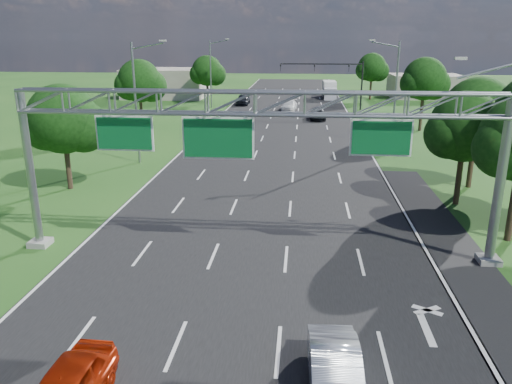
# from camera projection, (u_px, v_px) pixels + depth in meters

# --- Properties ---
(ground) EXTENTS (220.00, 220.00, 0.00)m
(ground) POSITION_uv_depth(u_px,v_px,m) (272.00, 165.00, 42.10)
(ground) COLOR #194514
(ground) RESTS_ON ground
(road) EXTENTS (18.00, 180.00, 0.02)m
(road) POSITION_uv_depth(u_px,v_px,m) (272.00, 165.00, 42.10)
(road) COLOR black
(road) RESTS_ON ground
(road_flare) EXTENTS (3.00, 30.00, 0.02)m
(road_flare) POSITION_uv_depth(u_px,v_px,m) (449.00, 245.00, 25.99)
(road_flare) COLOR black
(road_flare) RESTS_ON ground
(sign_gantry) EXTENTS (23.50, 1.00, 9.56)m
(sign_gantry) POSITION_uv_depth(u_px,v_px,m) (257.00, 116.00, 22.91)
(sign_gantry) COLOR gray
(sign_gantry) RESTS_ON ground
(traffic_signal) EXTENTS (12.21, 0.24, 7.00)m
(traffic_signal) POSITION_uv_depth(u_px,v_px,m) (338.00, 74.00, 73.17)
(traffic_signal) COLOR black
(traffic_signal) RESTS_ON ground
(streetlight_l_near) EXTENTS (2.97, 0.22, 10.16)m
(streetlight_l_near) POSITION_uv_depth(u_px,v_px,m) (137.00, 97.00, 41.44)
(streetlight_l_near) COLOR gray
(streetlight_l_near) RESTS_ON ground
(streetlight_l_far) EXTENTS (2.97, 0.22, 10.16)m
(streetlight_l_far) POSITION_uv_depth(u_px,v_px,m) (212.00, 70.00, 74.71)
(streetlight_l_far) COLOR gray
(streetlight_l_far) RESTS_ON ground
(streetlight_r_mid) EXTENTS (2.97, 0.22, 10.16)m
(streetlight_r_mid) POSITION_uv_depth(u_px,v_px,m) (394.00, 88.00, 48.95)
(streetlight_r_mid) COLOR gray
(streetlight_r_mid) RESTS_ON ground
(tree_verge_la) EXTENTS (5.76, 4.80, 7.40)m
(tree_verge_la) POSITION_uv_depth(u_px,v_px,m) (64.00, 122.00, 34.35)
(tree_verge_la) COLOR #2D2116
(tree_verge_la) RESTS_ON ground
(tree_verge_lb) EXTENTS (5.76, 4.80, 8.06)m
(tree_verge_lb) POSITION_uv_depth(u_px,v_px,m) (140.00, 83.00, 56.19)
(tree_verge_lb) COLOR #2D2116
(tree_verge_lb) RESTS_ON ground
(tree_verge_lc) EXTENTS (5.76, 4.80, 7.62)m
(tree_verge_lc) POSITION_uv_depth(u_px,v_px,m) (208.00, 72.00, 79.82)
(tree_verge_lc) COLOR #2D2116
(tree_verge_lc) RESTS_ON ground
(tree_verge_rd) EXTENTS (5.76, 4.80, 8.28)m
(tree_verge_rd) POSITION_uv_depth(u_px,v_px,m) (425.00, 81.00, 56.15)
(tree_verge_rd) COLOR #2D2116
(tree_verge_rd) RESTS_ON ground
(tree_verge_re) EXTENTS (5.76, 4.80, 7.84)m
(tree_verge_re) POSITION_uv_depth(u_px,v_px,m) (372.00, 69.00, 84.98)
(tree_verge_re) COLOR #2D2116
(tree_verge_re) RESTS_ON ground
(building_left) EXTENTS (14.00, 10.00, 5.00)m
(building_left) POSITION_uv_depth(u_px,v_px,m) (166.00, 83.00, 88.93)
(building_left) COLOR gray
(building_left) RESTS_ON ground
(building_right) EXTENTS (12.00, 9.00, 4.00)m
(building_right) POSITION_uv_depth(u_px,v_px,m) (425.00, 86.00, 88.82)
(building_right) COLOR gray
(building_right) RESTS_ON ground
(silver_sedan) EXTENTS (1.68, 4.43, 1.44)m
(silver_sedan) POSITION_uv_depth(u_px,v_px,m) (335.00, 372.00, 15.01)
(silver_sedan) COLOR silver
(silver_sedan) RESTS_ON ground
(car_queue_a) EXTENTS (2.48, 5.17, 1.45)m
(car_queue_a) POSITION_uv_depth(u_px,v_px,m) (289.00, 105.00, 73.53)
(car_queue_a) COLOR white
(car_queue_a) RESTS_ON ground
(car_queue_b) EXTENTS (2.26, 4.40, 1.19)m
(car_queue_b) POSITION_uv_depth(u_px,v_px,m) (317.00, 115.00, 65.08)
(car_queue_b) COLOR black
(car_queue_b) RESTS_ON ground
(car_queue_c) EXTENTS (1.99, 4.83, 1.64)m
(car_queue_c) POSITION_uv_depth(u_px,v_px,m) (243.00, 100.00, 79.55)
(car_queue_c) COLOR black
(car_queue_c) RESTS_ON ground
(box_truck) EXTENTS (2.33, 7.61, 2.87)m
(box_truck) POSITION_uv_depth(u_px,v_px,m) (329.00, 90.00, 88.26)
(box_truck) COLOR silver
(box_truck) RESTS_ON ground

